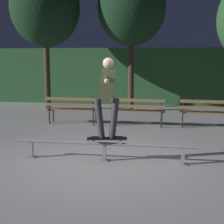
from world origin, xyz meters
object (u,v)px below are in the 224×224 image
Objects in this scene: park_bench_left_center at (138,109)px; tree_far_left at (45,8)px; skateboard at (107,139)px; park_bench_right_center at (208,110)px; skateboarder at (107,91)px; tree_behind_benches at (132,8)px; park_bench_leftmost at (72,107)px; grind_rail at (104,147)px.

tree_far_left is at bearing 145.64° from park_bench_left_center.
park_bench_right_center is (2.35, 3.43, 0.09)m from skateboard.
park_bench_left_center is at bearing 180.00° from park_bench_right_center.
tree_behind_benches is at bearing 91.44° from skateboarder.
park_bench_right_center is (2.35, 3.42, -0.85)m from skateboarder.
skateboarder is (0.00, 0.00, 0.94)m from skateboard.
park_bench_left_center reaches higher than skateboard.
park_bench_leftmost is 0.30× the size of tree_far_left.
tree_far_left is at bearing 123.58° from park_bench_leftmost.
skateboarder is at bearing -124.46° from park_bench_right_center.
park_bench_left_center is at bearing 84.44° from skateboard.
skateboard is 0.15× the size of tree_far_left.
skateboard is 0.51× the size of skateboarder.
park_bench_leftmost is 1.00× the size of park_bench_left_center.
park_bench_leftmost and park_bench_left_center have the same top height.
tree_behind_benches reaches higher than skateboard.
skateboard is 0.15× the size of tree_behind_benches.
park_bench_right_center is (2.02, 0.00, 0.00)m from park_bench_left_center.
tree_behind_benches is (-0.16, 6.27, 3.38)m from skateboard.
park_bench_right_center is (4.04, 0.00, 0.00)m from park_bench_leftmost.
tree_far_left is at bearing 119.51° from skateboarder.
tree_behind_benches is at bearing 131.39° from park_bench_right_center.
park_bench_leftmost is at bearing 180.00° from park_bench_left_center.
park_bench_leftmost is at bearing 115.55° from grind_rail.
skateboarder is at bearing 0.55° from grind_rail.
skateboard is 0.50× the size of park_bench_right_center.
park_bench_right_center reaches higher than grind_rail.
skateboarder reaches higher than park_bench_right_center.
tree_far_left is (-3.21, -0.32, 0.03)m from tree_behind_benches.
tree_behind_benches is (1.53, 2.85, 3.29)m from park_bench_leftmost.
grind_rail is at bearing -64.45° from park_bench_leftmost.
tree_far_left reaches higher than tree_behind_benches.
skateboarder is (0.05, 0.00, 1.10)m from grind_rail.
park_bench_leftmost is at bearing -56.42° from tree_far_left.
skateboarder is 0.30× the size of tree_behind_benches.
skateboard is at bearing -60.52° from tree_far_left.
park_bench_leftmost is at bearing 180.00° from park_bench_right_center.
tree_behind_benches is (-0.49, 2.85, 3.29)m from park_bench_left_center.
grind_rail is 4.19m from park_bench_right_center.
park_bench_leftmost is 4.50m from tree_far_left.
skateboarder is at bearing -63.74° from park_bench_leftmost.
tree_far_left reaches higher than park_bench_leftmost.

